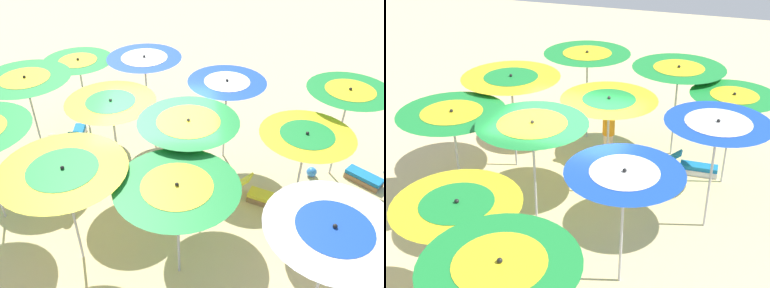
{
  "view_description": "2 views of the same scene",
  "coord_description": "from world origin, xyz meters",
  "views": [
    {
      "loc": [
        -0.67,
        7.43,
        6.71
      ],
      "look_at": [
        -0.72,
        0.04,
        1.46
      ],
      "focal_mm": 37.72,
      "sensor_mm": 36.0,
      "label": 1
    },
    {
      "loc": [
        -8.32,
        -3.02,
        6.41
      ],
      "look_at": [
        1.2,
        0.26,
        1.05
      ],
      "focal_mm": 47.6,
      "sensor_mm": 36.0,
      "label": 2
    }
  ],
  "objects": [
    {
      "name": "ground",
      "position": [
        0.0,
        0.0,
        -0.02
      ],
      "size": [
        36.98,
        36.98,
        0.04
      ],
      "primitive_type": "cube",
      "color": "beige"
    },
    {
      "name": "beach_umbrella_0",
      "position": [
        -4.31,
        -0.68,
        2.27
      ],
      "size": [
        1.95,
        1.95,
        2.49
      ],
      "color": "#B2B2B7",
      "rests_on": "ground"
    },
    {
      "name": "beach_umbrella_1",
      "position": [
        -1.59,
        -1.48,
        2.09
      ],
      "size": [
        1.95,
        1.95,
        2.32
      ],
      "color": "#B2B2B7",
      "rests_on": "ground"
    },
    {
      "name": "beach_umbrella_2",
      "position": [
        0.54,
        -2.71,
        2.21
      ],
      "size": [
        2.01,
        2.01,
        2.42
      ],
      "color": "#B2B2B7",
      "rests_on": "ground"
    },
    {
      "name": "beach_umbrella_3",
      "position": [
        2.39,
        -2.9,
        2.0
      ],
      "size": [
        1.92,
        1.92,
        2.26
      ],
      "color": "#B2B2B7",
      "rests_on": "ground"
    },
    {
      "name": "beach_umbrella_4",
      "position": [
        -3.05,
        0.68,
        1.99
      ],
      "size": [
        1.95,
        1.95,
        2.21
      ],
      "color": "#B2B2B7",
      "rests_on": "ground"
    },
    {
      "name": "beach_umbrella_5",
      "position": [
        -0.64,
        0.51,
        2.22
      ],
      "size": [
        2.1,
        2.1,
        2.43
      ],
      "color": "#B2B2B7",
      "rests_on": "ground"
    },
    {
      "name": "beach_umbrella_6",
      "position": [
        1.1,
        -0.46,
        2.11
      ],
      "size": [
        2.04,
        2.04,
        2.35
      ],
      "color": "#B2B2B7",
      "rests_on": "ground"
    },
    {
      "name": "beach_umbrella_7",
      "position": [
        3.37,
        -1.54,
        2.18
      ],
      "size": [
        2.23,
        2.23,
        2.4
      ],
      "color": "#B2B2B7",
      "rests_on": "ground"
    },
    {
      "name": "beach_umbrella_8",
      "position": [
        -2.74,
        3.44,
        2.19
      ],
      "size": [
        2.07,
        2.07,
        2.46
      ],
      "color": "#B2B2B7",
      "rests_on": "ground"
    },
    {
      "name": "beach_umbrella_9",
      "position": [
        -0.45,
        2.34,
        2.1
      ],
      "size": [
        2.17,
        2.17,
        2.3
      ],
      "color": "#B2B2B7",
      "rests_on": "ground"
    },
    {
      "name": "beach_umbrella_10",
      "position": [
        1.54,
        1.99,
        2.11
      ],
      "size": [
        2.28,
        2.28,
        2.39
      ],
      "color": "#B2B2B7",
      "rests_on": "ground"
    },
    {
      "name": "lounger_0",
      "position": [
        2.58,
        -2.25,
        0.19
      ],
      "size": [
        0.36,
        1.25,
        0.53
      ],
      "rotation": [
        0.0,
        0.0,
        4.75
      ],
      "color": "silver",
      "rests_on": "ground"
    },
    {
      "name": "lounger_1",
      "position": [
        -5.13,
        -0.26,
        0.22
      ],
      "size": [
        1.07,
        1.1,
        0.7
      ],
      "rotation": [
        0.0,
        0.0,
        5.47
      ],
      "color": "olive",
      "rests_on": "ground"
    },
    {
      "name": "lounger_2",
      "position": [
        -2.38,
        0.37,
        0.21
      ],
      "size": [
        1.26,
        0.88,
        0.65
      ],
      "rotation": [
        0.0,
        0.0,
        8.95
      ],
      "color": "olive",
      "rests_on": "ground"
    },
    {
      "name": "beachgoer_0",
      "position": [
        2.44,
        -0.1,
        0.86
      ],
      "size": [
        0.3,
        0.3,
        1.66
      ],
      "rotation": [
        0.0,
        0.0,
        0.64
      ],
      "color": "beige",
      "rests_on": "ground"
    },
    {
      "name": "beach_ball",
      "position": [
        -3.8,
        -0.57,
        0.13
      ],
      "size": [
        0.26,
        0.26,
        0.26
      ],
      "primitive_type": "sphere",
      "color": "#337FE5",
      "rests_on": "ground"
    }
  ]
}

